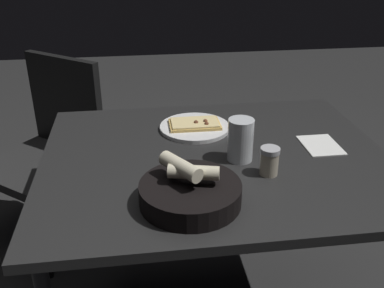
# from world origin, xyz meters

# --- Properties ---
(dining_table) EXTENTS (0.91, 1.13, 0.71)m
(dining_table) POSITION_xyz_m (0.00, 0.00, 0.65)
(dining_table) COLOR black
(dining_table) RESTS_ON ground
(pizza_plate) EXTENTS (0.26, 0.26, 0.04)m
(pizza_plate) POSITION_xyz_m (0.22, 0.04, 0.72)
(pizza_plate) COLOR white
(pizza_plate) RESTS_ON dining_table
(bread_basket) EXTENTS (0.28, 0.28, 0.13)m
(bread_basket) POSITION_xyz_m (-0.26, 0.12, 0.74)
(bread_basket) COLOR black
(bread_basket) RESTS_ON dining_table
(beer_glass) EXTENTS (0.08, 0.08, 0.14)m
(beer_glass) POSITION_xyz_m (-0.04, -0.07, 0.77)
(beer_glass) COLOR silver
(beer_glass) RESTS_ON dining_table
(pepper_shaker) EXTENTS (0.06, 0.06, 0.09)m
(pepper_shaker) POSITION_xyz_m (-0.14, -0.14, 0.75)
(pepper_shaker) COLOR #BFB299
(pepper_shaker) RESTS_ON dining_table
(napkin) EXTENTS (0.16, 0.12, 0.00)m
(napkin) POSITION_xyz_m (0.02, -0.37, 0.71)
(napkin) COLOR white
(napkin) RESTS_ON dining_table
(chair_far) EXTENTS (0.62, 0.62, 0.87)m
(chair_far) POSITION_xyz_m (0.63, 0.65, 0.49)
(chair_far) COLOR #262626
(chair_far) RESTS_ON ground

